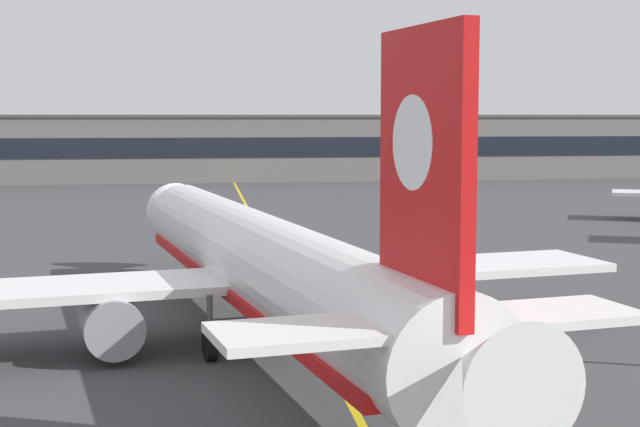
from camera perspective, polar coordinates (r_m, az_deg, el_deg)
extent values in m
cube|color=yellow|center=(55.30, -2.19, -3.88)|extent=(4.69, 179.95, 0.01)
cylinder|color=white|center=(38.84, -3.58, -2.86)|extent=(9.86, 36.12, 3.80)
cone|color=white|center=(57.56, -8.54, -0.04)|extent=(4.00, 3.18, 3.61)
cone|color=white|center=(21.00, 10.38, -9.45)|extent=(3.28, 3.24, 2.85)
cube|color=red|center=(39.01, -3.57, -4.38)|extent=(9.29, 33.27, 0.44)
cube|color=black|center=(55.63, -8.21, 0.45)|extent=(3.00, 1.57, 0.60)
cube|color=white|center=(39.55, -3.80, -3.96)|extent=(32.35, 10.16, 0.36)
cylinder|color=gray|center=(37.74, -12.59, -6.45)|extent=(2.88, 3.94, 2.30)
cylinder|color=black|center=(39.54, -12.87, -5.89)|extent=(1.96, 0.51, 1.95)
cylinder|color=gray|center=(40.85, 5.06, -5.38)|extent=(2.88, 3.94, 2.30)
cylinder|color=black|center=(42.52, 4.06, -4.93)|extent=(1.96, 0.51, 1.95)
cube|color=red|center=(23.51, 6.33, 2.52)|extent=(1.21, 4.80, 7.20)
cylinder|color=white|center=(23.75, 6.05, 4.30)|extent=(0.84, 2.44, 2.40)
cube|color=white|center=(23.48, 6.85, -6.60)|extent=(11.32, 4.63, 0.24)
cylinder|color=#4C4C51|center=(53.13, -7.60, -2.73)|extent=(0.24, 0.24, 1.60)
cylinder|color=black|center=(53.29, -7.59, -3.82)|extent=(0.55, 0.95, 0.90)
cylinder|color=#4C4C51|center=(36.65, -6.70, -6.17)|extent=(0.24, 0.24, 1.60)
cylinder|color=black|center=(36.90, -6.68, -7.87)|extent=(0.61, 1.35, 1.30)
cylinder|color=#4C4C51|center=(38.02, 1.03, -5.68)|extent=(0.24, 0.24, 1.60)
cylinder|color=black|center=(38.26, 1.02, -7.33)|extent=(0.61, 1.35, 1.30)
cone|color=orange|center=(55.75, -4.08, -3.53)|extent=(0.36, 0.36, 0.55)
cylinder|color=white|center=(55.74, -4.08, -3.50)|extent=(0.23, 0.23, 0.07)
cube|color=orange|center=(55.79, -4.08, -3.79)|extent=(0.44, 0.44, 0.03)
cube|color=slate|center=(138.66, -7.94, 3.89)|extent=(165.75, 12.00, 9.19)
cube|color=black|center=(132.60, -7.91, 3.97)|extent=(159.12, 0.12, 2.80)
cube|color=#4E4A47|center=(138.58, -7.97, 5.87)|extent=(166.15, 12.40, 0.40)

